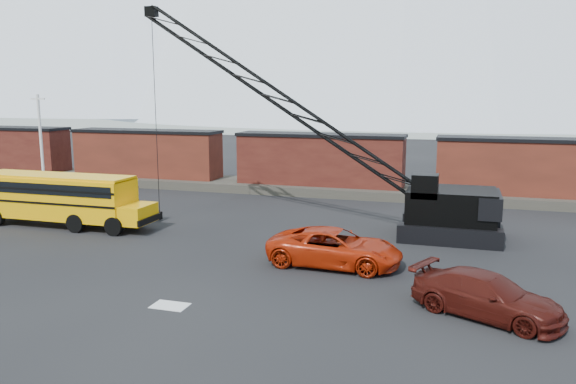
% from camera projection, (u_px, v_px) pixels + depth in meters
% --- Properties ---
extents(ground, '(160.00, 160.00, 0.00)m').
position_uv_depth(ground, '(204.00, 273.00, 25.52)').
color(ground, black).
rests_on(ground, ground).
extents(gravel_berm, '(120.00, 5.00, 0.70)m').
position_uv_depth(gravel_berm, '(320.00, 188.00, 46.17)').
color(gravel_berm, '#464239').
rests_on(gravel_berm, ground).
extents(boxcar_west_far, '(13.70, 3.10, 4.17)m').
position_uv_depth(boxcar_west_far, '(3.00, 148.00, 55.02)').
color(boxcar_west_far, '#542017').
rests_on(boxcar_west_far, gravel_berm).
extents(boxcar_west_near, '(13.70, 3.10, 4.17)m').
position_uv_depth(boxcar_west_near, '(147.00, 153.00, 50.39)').
color(boxcar_west_near, '#431B13').
rests_on(boxcar_west_near, gravel_berm).
extents(boxcar_mid, '(13.70, 3.10, 4.17)m').
position_uv_depth(boxcar_mid, '(320.00, 159.00, 45.75)').
color(boxcar_mid, '#542017').
rests_on(boxcar_mid, gravel_berm).
extents(boxcar_east_near, '(13.70, 3.10, 4.17)m').
position_uv_depth(boxcar_east_near, '(532.00, 167.00, 41.11)').
color(boxcar_east_near, '#431B13').
rests_on(boxcar_east_near, gravel_berm).
extents(utility_pole, '(1.40, 0.24, 8.00)m').
position_uv_depth(utility_pole, '(41.00, 139.00, 48.70)').
color(utility_pole, silver).
rests_on(utility_pole, ground).
extents(snow_patch, '(1.40, 0.90, 0.02)m').
position_uv_depth(snow_patch, '(170.00, 306.00, 21.61)').
color(snow_patch, silver).
rests_on(snow_patch, ground).
extents(school_bus, '(11.65, 2.65, 3.19)m').
position_uv_depth(school_bus, '(61.00, 197.00, 34.33)').
color(school_bus, '#EDA505').
rests_on(school_bus, ground).
extents(red_pickup, '(6.46, 3.19, 1.76)m').
position_uv_depth(red_pickup, '(335.00, 248.00, 26.54)').
color(red_pickup, '#AF2208').
rests_on(red_pickup, ground).
extents(maroon_suv, '(5.95, 4.34, 1.60)m').
position_uv_depth(maroon_suv, '(487.00, 295.00, 20.48)').
color(maroon_suv, '#3D0F0B').
rests_on(maroon_suv, ground).
extents(crawler_crane, '(21.13, 4.20, 13.43)m').
position_uv_depth(crawler_crane, '(296.00, 109.00, 32.85)').
color(crawler_crane, black).
rests_on(crawler_crane, ground).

